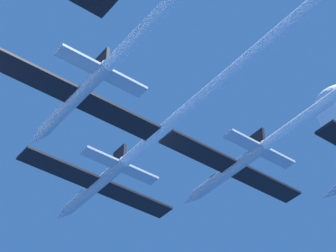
% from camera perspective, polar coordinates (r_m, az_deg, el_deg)
% --- Properties ---
extents(jet_lead, '(16.70, 50.19, 2.77)m').
position_cam_1_polar(jet_lead, '(59.86, 1.19, 1.05)').
color(jet_lead, '#B2BAC6').
extents(jet_right_wing, '(16.70, 45.18, 2.77)m').
position_cam_1_polar(jet_right_wing, '(63.07, 12.04, 1.37)').
color(jet_right_wing, '#B2BAC6').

